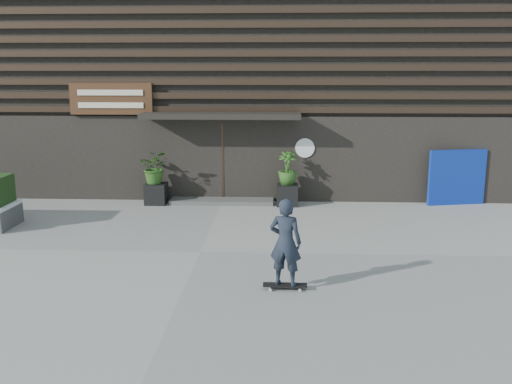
{
  "coord_description": "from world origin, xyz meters",
  "views": [
    {
      "loc": [
        1.7,
        -11.46,
        3.79
      ],
      "look_at": [
        1.15,
        1.04,
        1.1
      ],
      "focal_mm": 39.65,
      "sensor_mm": 36.0,
      "label": 1
    }
  ],
  "objects_px": {
    "blue_tarp": "(457,177)",
    "skateboarder": "(285,243)",
    "planter_pot_left": "(156,194)",
    "planter_pot_right": "(287,195)"
  },
  "relations": [
    {
      "from": "planter_pot_left",
      "to": "skateboarder",
      "type": "xyz_separation_m",
      "value": [
        3.7,
        -6.44,
        0.57
      ]
    },
    {
      "from": "planter_pot_right",
      "to": "skateboarder",
      "type": "height_order",
      "value": "skateboarder"
    },
    {
      "from": "blue_tarp",
      "to": "skateboarder",
      "type": "bearing_deg",
      "value": -137.94
    },
    {
      "from": "planter_pot_left",
      "to": "skateboarder",
      "type": "relative_size",
      "value": 0.36
    },
    {
      "from": "planter_pot_right",
      "to": "skateboarder",
      "type": "xyz_separation_m",
      "value": [
        -0.1,
        -6.44,
        0.57
      ]
    },
    {
      "from": "planter_pot_right",
      "to": "blue_tarp",
      "type": "relative_size",
      "value": 0.35
    },
    {
      "from": "skateboarder",
      "to": "planter_pot_left",
      "type": "bearing_deg",
      "value": 119.88
    },
    {
      "from": "planter_pot_right",
      "to": "blue_tarp",
      "type": "height_order",
      "value": "blue_tarp"
    },
    {
      "from": "planter_pot_left",
      "to": "planter_pot_right",
      "type": "distance_m",
      "value": 3.8
    },
    {
      "from": "planter_pot_left",
      "to": "planter_pot_right",
      "type": "bearing_deg",
      "value": 0.0
    }
  ]
}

